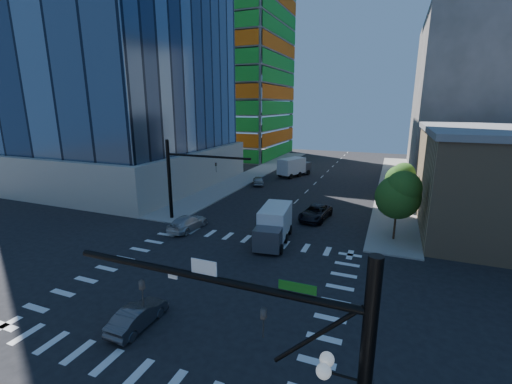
% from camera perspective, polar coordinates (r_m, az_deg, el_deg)
% --- Properties ---
extents(ground, '(160.00, 160.00, 0.00)m').
position_cam_1_polar(ground, '(26.41, -7.63, -14.89)').
color(ground, black).
rests_on(ground, ground).
extents(road_markings, '(20.00, 20.00, 0.01)m').
position_cam_1_polar(road_markings, '(26.40, -7.63, -14.88)').
color(road_markings, silver).
rests_on(road_markings, ground).
extents(sidewalk_ne, '(5.00, 60.00, 0.15)m').
position_cam_1_polar(sidewalk_ne, '(61.29, 22.11, 1.21)').
color(sidewalk_ne, gray).
rests_on(sidewalk_ne, ground).
extents(sidewalk_nw, '(5.00, 60.00, 0.15)m').
position_cam_1_polar(sidewalk_nw, '(65.87, -0.13, 3.12)').
color(sidewalk_nw, gray).
rests_on(sidewalk_nw, ground).
extents(construction_building, '(25.16, 34.50, 70.60)m').
position_cam_1_polar(construction_building, '(91.48, -3.95, 21.65)').
color(construction_building, slate).
rests_on(construction_building, ground).
extents(bg_building_ne, '(24.00, 30.00, 28.00)m').
position_cam_1_polar(bg_building_ne, '(76.52, 34.34, 12.76)').
color(bg_building_ne, '#5D5853').
rests_on(bg_building_ne, ground).
extents(signal_mast_se, '(10.51, 2.48, 9.00)m').
position_cam_1_polar(signal_mast_se, '(11.55, 12.45, -28.64)').
color(signal_mast_se, black).
rests_on(signal_mast_se, sidewalk_se).
extents(signal_mast_nw, '(10.20, 0.40, 9.00)m').
position_cam_1_polar(signal_mast_nw, '(38.86, -12.51, 3.08)').
color(signal_mast_nw, black).
rests_on(signal_mast_nw, sidewalk_nw).
extents(tree_south, '(4.16, 4.16, 6.82)m').
position_cam_1_polar(tree_south, '(34.83, 22.80, -0.36)').
color(tree_south, '#382316').
rests_on(tree_south, sidewalk_ne).
extents(tree_north, '(3.54, 3.52, 5.78)m').
position_cam_1_polar(tree_north, '(46.71, 22.99, 2.24)').
color(tree_north, '#382316').
rests_on(tree_north, sidewalk_ne).
extents(car_nb_far, '(3.29, 6.01, 1.60)m').
position_cam_1_polar(car_nb_far, '(40.03, 9.89, -3.41)').
color(car_nb_far, black).
rests_on(car_nb_far, ground).
extents(car_sb_near, '(2.54, 5.44, 1.54)m').
position_cam_1_polar(car_sb_near, '(36.97, -11.31, -5.03)').
color(car_sb_near, silver).
rests_on(car_sb_near, ground).
extents(car_sb_mid, '(3.29, 4.66, 1.47)m').
position_cam_1_polar(car_sb_mid, '(56.48, 0.39, 1.92)').
color(car_sb_mid, '#979B9E').
rests_on(car_sb_mid, ground).
extents(car_sb_cross, '(1.45, 4.13, 1.36)m').
position_cam_1_polar(car_sb_cross, '(22.67, -19.09, -18.95)').
color(car_sb_cross, '#414246').
rests_on(car_sb_cross, ground).
extents(box_truck_near, '(3.47, 6.61, 3.32)m').
position_cam_1_polar(box_truck_near, '(32.68, 2.87, -6.06)').
color(box_truck_near, black).
rests_on(box_truck_near, ground).
extents(box_truck_far, '(5.02, 7.08, 3.42)m').
position_cam_1_polar(box_truck_far, '(63.98, 6.52, 4.00)').
color(box_truck_far, black).
rests_on(box_truck_far, ground).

